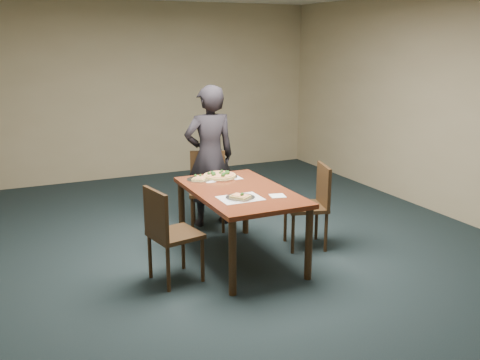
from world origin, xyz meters
name	(u,v)px	position (x,y,z in m)	size (l,w,h in m)	color
ground	(244,262)	(0.00, 0.00, 0.00)	(8.00, 8.00, 0.00)	black
room_shell	(245,90)	(0.00, 0.00, 1.74)	(8.00, 8.00, 8.00)	tan
dining_table	(240,198)	(-0.01, 0.08, 0.66)	(0.90, 1.50, 0.75)	#552011
chair_far	(208,185)	(0.07, 1.18, 0.52)	(0.55, 0.55, 0.91)	black
chair_left	(168,230)	(-0.83, -0.12, 0.52)	(0.49, 0.49, 0.91)	black
chair_right	(313,201)	(0.86, 0.09, 0.52)	(0.52, 0.52, 0.91)	black
diner	(210,156)	(0.13, 1.24, 0.85)	(0.62, 0.41, 1.70)	black
placemat_main	(220,178)	(-0.01, 0.61, 0.75)	(0.42, 0.32, 0.00)	white
placemat_near	(240,198)	(-0.13, -0.19, 0.75)	(0.40, 0.30, 0.00)	white
pizza_pan	(220,176)	(-0.01, 0.61, 0.77)	(0.38, 0.38, 0.07)	silver
slice_plate_near	(240,197)	(-0.13, -0.20, 0.76)	(0.28, 0.28, 0.06)	silver
slice_plate_far	(200,179)	(-0.24, 0.61, 0.76)	(0.28, 0.28, 0.06)	silver
napkin	(278,196)	(0.22, -0.28, 0.75)	(0.14, 0.14, 0.01)	white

